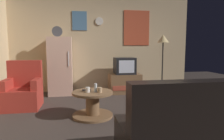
# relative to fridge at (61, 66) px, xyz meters

# --- Properties ---
(ground_plane) EXTENTS (12.00, 12.00, 0.00)m
(ground_plane) POSITION_rel_fridge_xyz_m (1.13, -2.06, -0.75)
(ground_plane) COLOR #3D332D
(wall_with_art) EXTENTS (5.20, 0.12, 2.79)m
(wall_with_art) POSITION_rel_fridge_xyz_m (1.14, 0.39, 0.65)
(wall_with_art) COLOR #D1B284
(wall_with_art) RESTS_ON ground_plane
(fridge) EXTENTS (0.60, 0.62, 1.77)m
(fridge) POSITION_rel_fridge_xyz_m (0.00, 0.00, 0.00)
(fridge) COLOR beige
(fridge) RESTS_ON ground_plane
(tv_stand) EXTENTS (0.84, 0.53, 0.52)m
(tv_stand) POSITION_rel_fridge_xyz_m (1.71, -0.13, -0.49)
(tv_stand) COLOR brown
(tv_stand) RESTS_ON ground_plane
(crt_tv) EXTENTS (0.54, 0.51, 0.44)m
(crt_tv) POSITION_rel_fridge_xyz_m (1.70, -0.13, -0.01)
(crt_tv) COLOR black
(crt_tv) RESTS_ON tv_stand
(standing_lamp) EXTENTS (0.32, 0.32, 1.59)m
(standing_lamp) POSITION_rel_fridge_xyz_m (2.79, -0.13, 0.60)
(standing_lamp) COLOR #332D28
(standing_lamp) RESTS_ON ground_plane
(coffee_table) EXTENTS (0.72, 0.72, 0.45)m
(coffee_table) POSITION_rel_fridge_xyz_m (0.71, -1.87, -0.53)
(coffee_table) COLOR brown
(coffee_table) RESTS_ON ground_plane
(wine_glass) EXTENTS (0.05, 0.05, 0.15)m
(wine_glass) POSITION_rel_fridge_xyz_m (0.76, -1.92, -0.23)
(wine_glass) COLOR silver
(wine_glass) RESTS_ON coffee_table
(mug_ceramic_white) EXTENTS (0.08, 0.08, 0.09)m
(mug_ceramic_white) POSITION_rel_fridge_xyz_m (0.62, -1.91, -0.26)
(mug_ceramic_white) COLOR silver
(mug_ceramic_white) RESTS_ON coffee_table
(mug_ceramic_tan) EXTENTS (0.08, 0.08, 0.09)m
(mug_ceramic_tan) POSITION_rel_fridge_xyz_m (0.83, -1.97, -0.26)
(mug_ceramic_tan) COLOR tan
(mug_ceramic_tan) RESTS_ON coffee_table
(remote_control) EXTENTS (0.15, 0.05, 0.02)m
(remote_control) POSITION_rel_fridge_xyz_m (0.61, -1.77, -0.29)
(remote_control) COLOR black
(remote_control) RESTS_ON coffee_table
(armchair) EXTENTS (0.68, 0.68, 0.96)m
(armchair) POSITION_rel_fridge_xyz_m (-0.66, -1.08, -0.42)
(armchair) COLOR #A52D23
(armchair) RESTS_ON ground_plane
(couch) EXTENTS (1.70, 0.80, 0.92)m
(couch) POSITION_rel_fridge_xyz_m (1.75, -3.44, -0.44)
(couch) COLOR black
(couch) RESTS_ON ground_plane
(book_stack) EXTENTS (0.21, 0.18, 0.14)m
(book_stack) POSITION_rel_fridge_xyz_m (2.43, -0.26, -0.69)
(book_stack) COLOR gold
(book_stack) RESTS_ON ground_plane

